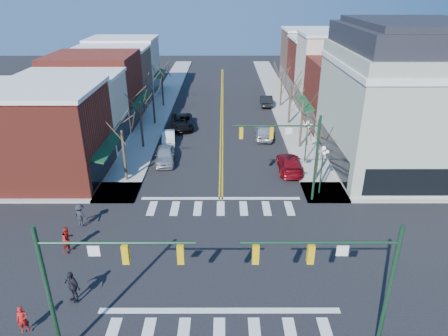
{
  "coord_description": "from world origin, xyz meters",
  "views": [
    {
      "loc": [
        0.22,
        -20.88,
        15.98
      ],
      "look_at": [
        0.26,
        7.7,
        2.8
      ],
      "focal_mm": 32.0,
      "sensor_mm": 36.0,
      "label": 1
    }
  ],
  "objects_px": {
    "car_right_mid": "(264,131)",
    "pedestrian_dark_b": "(80,215)",
    "car_left_far": "(182,122)",
    "pedestrian_dark_a": "(72,286)",
    "car_left_mid": "(168,138)",
    "car_right_near": "(289,163)",
    "victorian_corner": "(403,98)",
    "lamppost_midblock": "(307,134)",
    "pedestrian_red_b": "(68,239)",
    "car_right_far": "(266,100)",
    "pedestrian_red_a": "(23,320)",
    "lamppost_corner": "(322,162)",
    "car_left_near": "(165,155)"
  },
  "relations": [
    {
      "from": "car_right_far",
      "to": "pedestrian_red_a",
      "type": "xyz_separation_m",
      "value": [
        -16.12,
        -41.48,
        0.16
      ]
    },
    {
      "from": "car_left_far",
      "to": "pedestrian_red_b",
      "type": "height_order",
      "value": "pedestrian_red_b"
    },
    {
      "from": "car_right_far",
      "to": "pedestrian_red_a",
      "type": "distance_m",
      "value": 44.5
    },
    {
      "from": "victorian_corner",
      "to": "lamppost_midblock",
      "type": "xyz_separation_m",
      "value": [
        -8.3,
        0.5,
        -3.7
      ]
    },
    {
      "from": "pedestrian_dark_b",
      "to": "car_left_near",
      "type": "bearing_deg",
      "value": -85.97
    },
    {
      "from": "car_right_near",
      "to": "pedestrian_dark_b",
      "type": "height_order",
      "value": "pedestrian_dark_b"
    },
    {
      "from": "car_right_near",
      "to": "pedestrian_red_b",
      "type": "height_order",
      "value": "pedestrian_red_b"
    },
    {
      "from": "car_left_near",
      "to": "pedestrian_dark_a",
      "type": "distance_m",
      "value": 19.23
    },
    {
      "from": "car_left_near",
      "to": "pedestrian_dark_b",
      "type": "height_order",
      "value": "pedestrian_dark_b"
    },
    {
      "from": "lamppost_corner",
      "to": "pedestrian_red_a",
      "type": "distance_m",
      "value": 23.21
    },
    {
      "from": "lamppost_midblock",
      "to": "car_right_far",
      "type": "xyz_separation_m",
      "value": [
        -1.8,
        20.37,
        -2.2
      ]
    },
    {
      "from": "pedestrian_red_a",
      "to": "car_right_near",
      "type": "bearing_deg",
      "value": 32.48
    },
    {
      "from": "lamppost_corner",
      "to": "lamppost_midblock",
      "type": "height_order",
      "value": "same"
    },
    {
      "from": "lamppost_midblock",
      "to": "pedestrian_dark_a",
      "type": "relative_size",
      "value": 2.29
    },
    {
      "from": "pedestrian_red_a",
      "to": "car_left_mid",
      "type": "bearing_deg",
      "value": 64.08
    },
    {
      "from": "car_left_far",
      "to": "pedestrian_dark_b",
      "type": "distance_m",
      "value": 22.59
    },
    {
      "from": "lamppost_corner",
      "to": "car_right_far",
      "type": "relative_size",
      "value": 0.94
    },
    {
      "from": "lamppost_midblock",
      "to": "pedestrian_dark_a",
      "type": "height_order",
      "value": "lamppost_midblock"
    },
    {
      "from": "victorian_corner",
      "to": "car_left_far",
      "type": "bearing_deg",
      "value": 152.58
    },
    {
      "from": "car_left_mid",
      "to": "pedestrian_red_a",
      "type": "distance_m",
      "value": 26.71
    },
    {
      "from": "victorian_corner",
      "to": "car_right_near",
      "type": "bearing_deg",
      "value": -172.33
    },
    {
      "from": "car_left_near",
      "to": "pedestrian_dark_b",
      "type": "distance_m",
      "value": 12.41
    },
    {
      "from": "pedestrian_red_b",
      "to": "pedestrian_dark_b",
      "type": "distance_m",
      "value": 3.03
    },
    {
      "from": "car_right_near",
      "to": "car_right_far",
      "type": "xyz_separation_m",
      "value": [
        0.0,
        22.23,
        0.01
      ]
    },
    {
      "from": "car_right_near",
      "to": "lamppost_corner",
      "type": "bearing_deg",
      "value": 113.04
    },
    {
      "from": "pedestrian_red_a",
      "to": "pedestrian_dark_a",
      "type": "bearing_deg",
      "value": 34.22
    },
    {
      "from": "victorian_corner",
      "to": "pedestrian_red_b",
      "type": "distance_m",
      "value": 30.31
    },
    {
      "from": "car_left_far",
      "to": "pedestrian_dark_a",
      "type": "height_order",
      "value": "pedestrian_dark_a"
    },
    {
      "from": "lamppost_corner",
      "to": "car_right_mid",
      "type": "xyz_separation_m",
      "value": [
        -3.4,
        13.43,
        -2.14
      ]
    },
    {
      "from": "lamppost_corner",
      "to": "car_right_near",
      "type": "xyz_separation_m",
      "value": [
        -1.8,
        4.64,
        -2.21
      ]
    },
    {
      "from": "lamppost_midblock",
      "to": "car_left_far",
      "type": "bearing_deg",
      "value": 140.94
    },
    {
      "from": "pedestrian_red_b",
      "to": "pedestrian_dark_a",
      "type": "distance_m",
      "value": 4.83
    },
    {
      "from": "car_left_mid",
      "to": "car_right_near",
      "type": "distance_m",
      "value": 14.19
    },
    {
      "from": "car_right_mid",
      "to": "pedestrian_dark_b",
      "type": "relative_size",
      "value": 2.82
    },
    {
      "from": "victorian_corner",
      "to": "pedestrian_red_a",
      "type": "height_order",
      "value": "victorian_corner"
    },
    {
      "from": "victorian_corner",
      "to": "car_right_near",
      "type": "height_order",
      "value": "victorian_corner"
    },
    {
      "from": "car_left_near",
      "to": "car_left_mid",
      "type": "height_order",
      "value": "car_left_near"
    },
    {
      "from": "victorian_corner",
      "to": "pedestrian_dark_a",
      "type": "distance_m",
      "value": 31.15
    },
    {
      "from": "victorian_corner",
      "to": "car_right_far",
      "type": "distance_m",
      "value": 23.92
    },
    {
      "from": "pedestrian_red_b",
      "to": "victorian_corner",
      "type": "bearing_deg",
      "value": -32.33
    },
    {
      "from": "car_left_far",
      "to": "pedestrian_red_a",
      "type": "xyz_separation_m",
      "value": [
        -4.92,
        -31.66,
        0.14
      ]
    },
    {
      "from": "pedestrian_dark_a",
      "to": "pedestrian_red_b",
      "type": "bearing_deg",
      "value": 140.82
    },
    {
      "from": "lamppost_midblock",
      "to": "pedestrian_dark_a",
      "type": "bearing_deg",
      "value": -130.56
    },
    {
      "from": "lamppost_midblock",
      "to": "car_left_mid",
      "type": "bearing_deg",
      "value": 159.27
    },
    {
      "from": "pedestrian_dark_a",
      "to": "car_right_far",
      "type": "bearing_deg",
      "value": 98.52
    },
    {
      "from": "car_right_far",
      "to": "pedestrian_dark_a",
      "type": "bearing_deg",
      "value": 70.79
    },
    {
      "from": "lamppost_corner",
      "to": "pedestrian_red_b",
      "type": "relative_size",
      "value": 2.43
    },
    {
      "from": "victorian_corner",
      "to": "car_right_mid",
      "type": "bearing_deg",
      "value": 147.57
    },
    {
      "from": "car_left_mid",
      "to": "lamppost_midblock",
      "type": "bearing_deg",
      "value": -27.8
    },
    {
      "from": "lamppost_corner",
      "to": "pedestrian_dark_a",
      "type": "distance_m",
      "value": 20.5
    }
  ]
}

